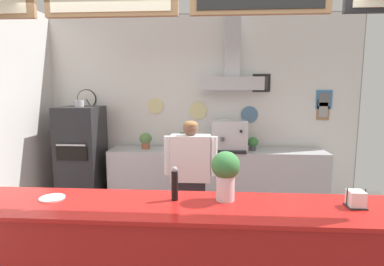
{
  "coord_description": "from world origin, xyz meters",
  "views": [
    {
      "loc": [
        0.22,
        -2.51,
        1.87
      ],
      "look_at": [
        -0.01,
        0.82,
        1.39
      ],
      "focal_mm": 29.3,
      "sensor_mm": 36.0,
      "label": 1
    }
  ],
  "objects_px": {
    "pepper_grinder": "(175,184)",
    "condiment_plate": "(52,198)",
    "napkin_holder": "(356,200)",
    "basil_vase": "(226,173)",
    "espresso_machine": "(229,136)",
    "potted_oregano": "(183,139)",
    "shop_worker": "(191,181)",
    "potted_sage": "(253,143)",
    "potted_thyme": "(146,140)",
    "pizza_oven": "(82,157)"
  },
  "relations": [
    {
      "from": "basil_vase",
      "to": "espresso_machine",
      "type": "bearing_deg",
      "value": 86.68
    },
    {
      "from": "espresso_machine",
      "to": "pepper_grinder",
      "type": "relative_size",
      "value": 2.09
    },
    {
      "from": "pepper_grinder",
      "to": "condiment_plate",
      "type": "bearing_deg",
      "value": -177.71
    },
    {
      "from": "potted_thyme",
      "to": "espresso_machine",
      "type": "bearing_deg",
      "value": -1.11
    },
    {
      "from": "pepper_grinder",
      "to": "condiment_plate",
      "type": "relative_size",
      "value": 1.38
    },
    {
      "from": "espresso_machine",
      "to": "potted_sage",
      "type": "distance_m",
      "value": 0.38
    },
    {
      "from": "pepper_grinder",
      "to": "basil_vase",
      "type": "distance_m",
      "value": 0.39
    },
    {
      "from": "shop_worker",
      "to": "potted_thyme",
      "type": "bearing_deg",
      "value": -58.25
    },
    {
      "from": "pizza_oven",
      "to": "potted_sage",
      "type": "height_order",
      "value": "pizza_oven"
    },
    {
      "from": "condiment_plate",
      "to": "basil_vase",
      "type": "bearing_deg",
      "value": 2.79
    },
    {
      "from": "shop_worker",
      "to": "potted_oregano",
      "type": "height_order",
      "value": "shop_worker"
    },
    {
      "from": "pizza_oven",
      "to": "potted_sage",
      "type": "bearing_deg",
      "value": 2.06
    },
    {
      "from": "potted_thyme",
      "to": "condiment_plate",
      "type": "distance_m",
      "value": 2.61
    },
    {
      "from": "pepper_grinder",
      "to": "napkin_holder",
      "type": "height_order",
      "value": "pepper_grinder"
    },
    {
      "from": "potted_sage",
      "to": "potted_thyme",
      "type": "bearing_deg",
      "value": 179.52
    },
    {
      "from": "pepper_grinder",
      "to": "condiment_plate",
      "type": "height_order",
      "value": "pepper_grinder"
    },
    {
      "from": "condiment_plate",
      "to": "espresso_machine",
      "type": "bearing_deg",
      "value": 60.61
    },
    {
      "from": "potted_oregano",
      "to": "basil_vase",
      "type": "xyz_separation_m",
      "value": [
        0.57,
        -2.58,
        0.17
      ]
    },
    {
      "from": "potted_oregano",
      "to": "pepper_grinder",
      "type": "height_order",
      "value": "pepper_grinder"
    },
    {
      "from": "potted_thyme",
      "to": "pepper_grinder",
      "type": "xyz_separation_m",
      "value": [
        0.79,
        -2.57,
        0.11
      ]
    },
    {
      "from": "potted_sage",
      "to": "basil_vase",
      "type": "bearing_deg",
      "value": -101.41
    },
    {
      "from": "shop_worker",
      "to": "potted_oregano",
      "type": "relative_size",
      "value": 5.67
    },
    {
      "from": "espresso_machine",
      "to": "napkin_holder",
      "type": "bearing_deg",
      "value": -73.57
    },
    {
      "from": "pepper_grinder",
      "to": "potted_sage",
      "type": "bearing_deg",
      "value": 70.85
    },
    {
      "from": "potted_thyme",
      "to": "basil_vase",
      "type": "xyz_separation_m",
      "value": [
        1.16,
        -2.54,
        0.18
      ]
    },
    {
      "from": "potted_sage",
      "to": "potted_oregano",
      "type": "bearing_deg",
      "value": 177.4
    },
    {
      "from": "basil_vase",
      "to": "potted_oregano",
      "type": "bearing_deg",
      "value": 102.47
    },
    {
      "from": "potted_sage",
      "to": "potted_thyme",
      "type": "xyz_separation_m",
      "value": [
        -1.67,
        0.01,
        0.03
      ]
    },
    {
      "from": "potted_sage",
      "to": "condiment_plate",
      "type": "height_order",
      "value": "potted_sage"
    },
    {
      "from": "potted_thyme",
      "to": "condiment_plate",
      "type": "relative_size",
      "value": 1.36
    },
    {
      "from": "potted_sage",
      "to": "napkin_holder",
      "type": "height_order",
      "value": "napkin_holder"
    },
    {
      "from": "pizza_oven",
      "to": "condiment_plate",
      "type": "distance_m",
      "value": 2.65
    },
    {
      "from": "napkin_holder",
      "to": "basil_vase",
      "type": "xyz_separation_m",
      "value": [
        -0.91,
        0.08,
        0.15
      ]
    },
    {
      "from": "potted_oregano",
      "to": "basil_vase",
      "type": "distance_m",
      "value": 2.65
    },
    {
      "from": "potted_sage",
      "to": "potted_thyme",
      "type": "relative_size",
      "value": 0.82
    },
    {
      "from": "espresso_machine",
      "to": "napkin_holder",
      "type": "height_order",
      "value": "espresso_machine"
    },
    {
      "from": "pizza_oven",
      "to": "shop_worker",
      "type": "distance_m",
      "value": 2.15
    },
    {
      "from": "espresso_machine",
      "to": "pepper_grinder",
      "type": "distance_m",
      "value": 2.6
    },
    {
      "from": "pizza_oven",
      "to": "potted_thyme",
      "type": "bearing_deg",
      "value": 6.3
    },
    {
      "from": "basil_vase",
      "to": "shop_worker",
      "type": "bearing_deg",
      "value": 105.57
    },
    {
      "from": "potted_thyme",
      "to": "pepper_grinder",
      "type": "height_order",
      "value": "pepper_grinder"
    },
    {
      "from": "potted_oregano",
      "to": "pepper_grinder",
      "type": "relative_size",
      "value": 1.03
    },
    {
      "from": "condiment_plate",
      "to": "napkin_holder",
      "type": "distance_m",
      "value": 2.22
    },
    {
      "from": "potted_oregano",
      "to": "basil_vase",
      "type": "height_order",
      "value": "basil_vase"
    },
    {
      "from": "basil_vase",
      "to": "potted_sage",
      "type": "bearing_deg",
      "value": 78.59
    },
    {
      "from": "shop_worker",
      "to": "potted_thyme",
      "type": "relative_size",
      "value": 5.91
    },
    {
      "from": "napkin_holder",
      "to": "pepper_grinder",
      "type": "bearing_deg",
      "value": 177.83
    },
    {
      "from": "potted_sage",
      "to": "condiment_plate",
      "type": "distance_m",
      "value": 3.17
    },
    {
      "from": "shop_worker",
      "to": "potted_sage",
      "type": "bearing_deg",
      "value": -125.15
    },
    {
      "from": "espresso_machine",
      "to": "condiment_plate",
      "type": "distance_m",
      "value": 2.97
    }
  ]
}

